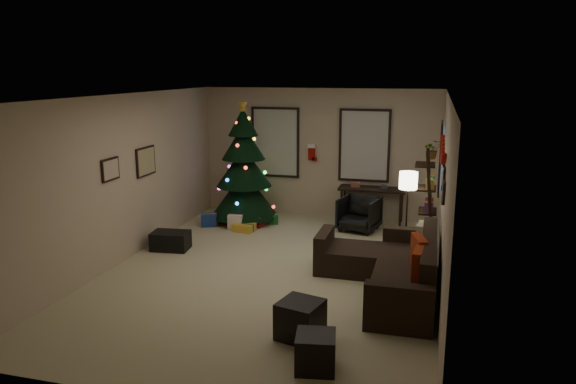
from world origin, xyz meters
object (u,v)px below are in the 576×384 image
object	(u,v)px
christmas_tree	(244,171)
desk	(372,192)
sofa	(393,270)
desk_chair	(359,214)
bookshelf	(429,204)

from	to	relation	value
christmas_tree	desk	size ratio (longest dim) A/B	1.89
sofa	christmas_tree	bearing A→B (deg)	139.48
desk	desk_chair	xyz separation A→B (m)	(-0.17, -0.65, -0.30)
sofa	desk_chair	xyz separation A→B (m)	(-0.86, 2.72, 0.06)
sofa	bookshelf	distance (m)	1.83
desk	bookshelf	xyz separation A→B (m)	(1.14, -1.69, 0.22)
christmas_tree	desk_chair	bearing A→B (deg)	-0.98
sofa	bookshelf	size ratio (longest dim) A/B	1.46
sofa	desk_chair	bearing A→B (deg)	107.51
christmas_tree	bookshelf	bearing A→B (deg)	-16.45
sofa	bookshelf	world-z (taller)	bookshelf
bookshelf	desk	bearing A→B (deg)	123.86
desk	sofa	bearing A→B (deg)	-78.39
christmas_tree	desk_chair	size ratio (longest dim) A/B	3.77
christmas_tree	desk	distance (m)	2.64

